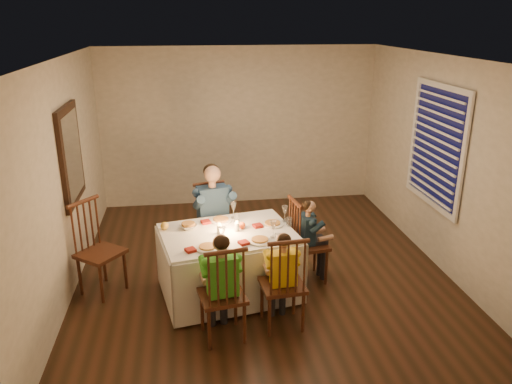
{
  "coord_description": "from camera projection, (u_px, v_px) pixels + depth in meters",
  "views": [
    {
      "loc": [
        -0.87,
        -5.58,
        3.03
      ],
      "look_at": [
        -0.05,
        0.15,
        0.98
      ],
      "focal_mm": 35.0,
      "sensor_mm": 36.0,
      "label": 1
    }
  ],
  "objects": [
    {
      "name": "serving_bowl",
      "position": [
        188.0,
        226.0,
        5.62
      ],
      "size": [
        0.25,
        0.25,
        0.05
      ],
      "primitive_type": "imported",
      "rotation": [
        0.0,
        0.0,
        0.36
      ],
      "color": "white",
      "rests_on": "dining_table"
    },
    {
      "name": "child_teal",
      "position": [
        307.0,
        279.0,
        6.09
      ],
      "size": [
        0.35,
        0.37,
        1.02
      ],
      "primitive_type": null,
      "rotation": [
        0.0,
        0.0,
        1.72
      ],
      "color": "#172A3A",
      "rests_on": "ground"
    },
    {
      "name": "child_green",
      "position": [
        223.0,
        336.0,
        5.0
      ],
      "size": [
        0.44,
        0.41,
        1.12
      ],
      "primitive_type": null,
      "rotation": [
        0.0,
        0.0,
        3.31
      ],
      "color": "green",
      "rests_on": "ground"
    },
    {
      "name": "candle_right",
      "position": [
        237.0,
        227.0,
        5.54
      ],
      "size": [
        0.06,
        0.06,
        0.1
      ],
      "primitive_type": "cylinder",
      "color": "silver",
      "rests_on": "dining_table"
    },
    {
      "name": "wall_back",
      "position": [
        239.0,
        127.0,
        8.24
      ],
      "size": [
        4.5,
        0.02,
        2.6
      ],
      "primitive_type": "cube",
      "color": "beige",
      "rests_on": "ground"
    },
    {
      "name": "setting_green",
      "position": [
        208.0,
        248.0,
        5.13
      ],
      "size": [
        0.3,
        0.3,
        0.02
      ],
      "primitive_type": "cylinder",
      "rotation": [
        0.0,
        0.0,
        0.19
      ],
      "color": "white",
      "rests_on": "dining_table"
    },
    {
      "name": "ground",
      "position": [
        262.0,
        269.0,
        6.34
      ],
      "size": [
        5.0,
        5.0,
        0.0
      ],
      "primitive_type": "plane",
      "color": "black",
      "rests_on": "ground"
    },
    {
      "name": "chair_end",
      "position": [
        307.0,
        279.0,
        6.09
      ],
      "size": [
        0.47,
        0.49,
        1.05
      ],
      "primitive_type": null,
      "rotation": [
        0.0,
        0.0,
        1.72
      ],
      "color": "#37180F",
      "rests_on": "ground"
    },
    {
      "name": "wall_right",
      "position": [
        441.0,
        163.0,
        6.2
      ],
      "size": [
        0.02,
        5.0,
        2.6
      ],
      "primitive_type": "cube",
      "color": "beige",
      "rests_on": "ground"
    },
    {
      "name": "chair_extra",
      "position": [
        105.0,
        291.0,
        5.82
      ],
      "size": [
        0.62,
        0.62,
        1.1
      ],
      "primitive_type": null,
      "rotation": [
        0.0,
        0.0,
        0.89
      ],
      "color": "#37180F",
      "rests_on": "ground"
    },
    {
      "name": "window_blinds",
      "position": [
        435.0,
        146.0,
        6.22
      ],
      "size": [
        0.07,
        1.34,
        1.54
      ],
      "color": "#0D0E34",
      "rests_on": "wall_right"
    },
    {
      "name": "chair_adult",
      "position": [
        215.0,
        262.0,
        6.51
      ],
      "size": [
        0.51,
        0.5,
        1.05
      ],
      "primitive_type": null,
      "rotation": [
        0.0,
        0.0,
        0.22
      ],
      "color": "#37180F",
      "rests_on": "ground"
    },
    {
      "name": "dining_table",
      "position": [
        228.0,
        250.0,
        5.59
      ],
      "size": [
        1.65,
        1.32,
        0.74
      ],
      "rotation": [
        0.0,
        0.0,
        0.19
      ],
      "color": "white",
      "rests_on": "ground"
    },
    {
      "name": "ceiling",
      "position": [
        263.0,
        58.0,
        5.47
      ],
      "size": [
        5.0,
        5.0,
        0.0
      ],
      "primitive_type": "plane",
      "color": "white",
      "rests_on": "wall_back"
    },
    {
      "name": "adult",
      "position": [
        215.0,
        262.0,
        6.51
      ],
      "size": [
        0.58,
        0.55,
        1.32
      ],
      "primitive_type": null,
      "rotation": [
        0.0,
        0.0,
        0.22
      ],
      "color": "#2F4E77",
      "rests_on": "ground"
    },
    {
      "name": "setting_teal",
      "position": [
        273.0,
        224.0,
        5.72
      ],
      "size": [
        0.3,
        0.3,
        0.02
      ],
      "primitive_type": "cylinder",
      "rotation": [
        0.0,
        0.0,
        0.19
      ],
      "color": "white",
      "rests_on": "dining_table"
    },
    {
      "name": "wall_left",
      "position": [
        65.0,
        179.0,
        5.6
      ],
      "size": [
        0.02,
        5.0,
        2.6
      ],
      "primitive_type": "cube",
      "color": "beige",
      "rests_on": "ground"
    },
    {
      "name": "chair_near_right",
      "position": [
        282.0,
        324.0,
        5.19
      ],
      "size": [
        0.46,
        0.44,
        1.05
      ],
      "primitive_type": null,
      "rotation": [
        0.0,
        0.0,
        3.22
      ],
      "color": "#37180F",
      "rests_on": "ground"
    },
    {
      "name": "candle_left",
      "position": [
        219.0,
        229.0,
        5.47
      ],
      "size": [
        0.06,
        0.06,
        0.1
      ],
      "primitive_type": "cylinder",
      "color": "silver",
      "rests_on": "dining_table"
    },
    {
      "name": "setting_adult",
      "position": [
        221.0,
        220.0,
        5.82
      ],
      "size": [
        0.3,
        0.3,
        0.02
      ],
      "primitive_type": "cylinder",
      "rotation": [
        0.0,
        0.0,
        0.19
      ],
      "color": "white",
      "rests_on": "dining_table"
    },
    {
      "name": "orange_fruit",
      "position": [
        242.0,
        225.0,
        5.61
      ],
      "size": [
        0.08,
        0.08,
        0.08
      ],
      "primitive_type": "sphere",
      "color": "#F45414",
      "rests_on": "dining_table"
    },
    {
      "name": "setting_yellow",
      "position": [
        260.0,
        241.0,
        5.29
      ],
      "size": [
        0.3,
        0.3,
        0.02
      ],
      "primitive_type": "cylinder",
      "rotation": [
        0.0,
        0.0,
        0.19
      ],
      "color": "white",
      "rests_on": "dining_table"
    },
    {
      "name": "squash",
      "position": [
        164.0,
        226.0,
        5.58
      ],
      "size": [
        0.09,
        0.09,
        0.09
      ],
      "primitive_type": "sphere",
      "color": "yellow",
      "rests_on": "dining_table"
    },
    {
      "name": "child_yellow",
      "position": [
        282.0,
        324.0,
        5.19
      ],
      "size": [
        0.36,
        0.34,
        1.05
      ],
      "primitive_type": null,
      "rotation": [
        0.0,
        0.0,
        3.22
      ],
      "color": "yellow",
      "rests_on": "ground"
    },
    {
      "name": "wall_mirror",
      "position": [
        71.0,
        155.0,
        5.82
      ],
      "size": [
        0.06,
        0.95,
        1.15
      ],
      "color": "black",
      "rests_on": "wall_left"
    },
    {
      "name": "chair_near_left",
      "position": [
        223.0,
        336.0,
        5.0
      ],
      "size": [
        0.49,
        0.48,
        1.05
      ],
      "primitive_type": null,
      "rotation": [
        0.0,
        0.0,
        3.31
      ],
      "color": "#37180F",
      "rests_on": "ground"
    }
  ]
}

